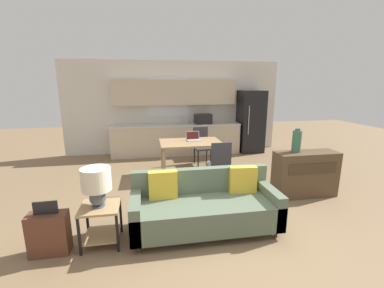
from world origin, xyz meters
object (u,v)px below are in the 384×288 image
at_px(dining_table, 191,145).
at_px(laptop, 193,138).
at_px(table_lamp, 96,183).
at_px(credenza, 305,174).
at_px(side_table, 101,218).
at_px(dining_chair_far_right, 202,144).
at_px(vase, 297,141).
at_px(dining_chair_near_right, 219,163).
at_px(suitcase, 49,233).
at_px(refrigerator, 251,121).
at_px(couch, 204,206).

bearing_deg(dining_table, laptop, 57.15).
bearing_deg(table_lamp, credenza, 14.85).
xyz_separation_m(side_table, dining_chair_far_right, (2.01, 3.17, 0.16)).
distance_m(dining_table, vase, 2.24).
bearing_deg(dining_chair_near_right, dining_table, -63.01).
xyz_separation_m(dining_chair_far_right, suitcase, (-2.60, -3.28, -0.24)).
bearing_deg(credenza, suitcase, -165.90).
distance_m(side_table, suitcase, 0.61).
height_order(table_lamp, credenza, table_lamp).
bearing_deg(credenza, dining_chair_near_right, 156.89).
relative_size(side_table, table_lamp, 1.04).
distance_m(credenza, vase, 0.65).
bearing_deg(laptop, vase, -49.15).
relative_size(credenza, dining_chair_far_right, 1.21).
bearing_deg(suitcase, dining_table, 48.85).
xyz_separation_m(refrigerator, vase, (-0.45, -3.20, 0.11)).
height_order(refrigerator, dining_table, refrigerator).
height_order(table_lamp, suitcase, table_lamp).
distance_m(dining_chair_near_right, suitcase, 3.10).
distance_m(couch, table_lamp, 1.50).
relative_size(side_table, vase, 1.22).
relative_size(table_lamp, dining_chair_near_right, 0.54).
bearing_deg(credenza, table_lamp, -165.15).
bearing_deg(side_table, table_lamp, -128.83).
bearing_deg(side_table, dining_table, 56.35).
bearing_deg(suitcase, table_lamp, 9.51).
height_order(dining_table, couch, couch).
bearing_deg(dining_chair_far_right, table_lamp, -128.15).
bearing_deg(dining_chair_far_right, dining_chair_near_right, -95.42).
bearing_deg(table_lamp, couch, 5.56).
relative_size(credenza, vase, 2.66).
bearing_deg(dining_table, vase, -39.60).
bearing_deg(couch, dining_chair_near_right, 66.13).
xyz_separation_m(dining_chair_far_right, laptop, (-0.34, -0.65, 0.31)).
bearing_deg(dining_chair_far_right, credenza, -62.49).
bearing_deg(side_table, suitcase, -169.23).
xyz_separation_m(side_table, suitcase, (-0.59, -0.11, -0.09)).
distance_m(vase, suitcase, 4.09).
bearing_deg(credenza, dining_chair_far_right, 123.24).
relative_size(dining_table, vase, 3.14).
distance_m(couch, dining_chair_near_right, 1.56).
distance_m(vase, laptop, 2.25).
xyz_separation_m(refrigerator, laptop, (-2.07, -1.65, -0.10)).
bearing_deg(dining_chair_near_right, side_table, 36.66).
height_order(refrigerator, laptop, refrigerator).
bearing_deg(couch, vase, 23.94).
relative_size(credenza, laptop, 3.37).
bearing_deg(suitcase, vase, 15.50).
distance_m(credenza, suitcase, 4.21).
relative_size(couch, vase, 4.68).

